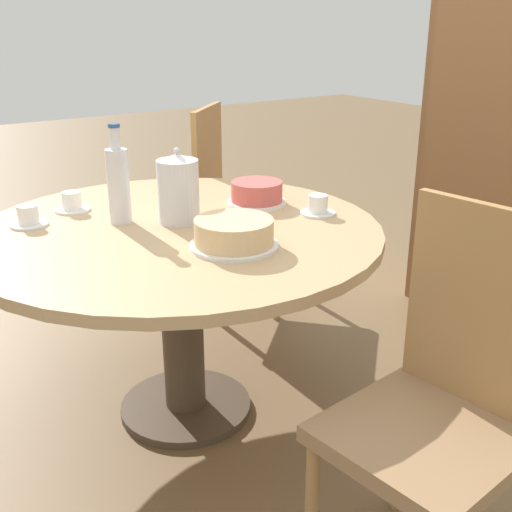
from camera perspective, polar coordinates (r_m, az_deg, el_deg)
name	(u,v)px	position (r m, az deg, el deg)	size (l,w,h in m)	color
ground_plane	(186,409)	(2.44, -6.22, -13.41)	(14.00, 14.00, 0.00)	brown
dining_table	(180,262)	(2.17, -6.81, -0.56)	(1.34, 1.34, 0.71)	#473828
chair_a	(443,402)	(1.63, 16.26, -12.36)	(0.47, 0.47, 0.96)	#A87A47
chair_b	(234,205)	(3.11, -1.95, 4.59)	(0.59, 0.59, 0.96)	#A87A47
coffee_pot	(178,189)	(2.15, -6.93, 5.94)	(0.14, 0.14, 0.25)	silver
water_bottle	(118,183)	(2.16, -12.13, 6.33)	(0.07, 0.07, 0.33)	silver
cake_main	(234,234)	(1.91, -1.98, 1.99)	(0.27, 0.27, 0.09)	white
cake_second	(257,193)	(2.36, 0.07, 5.59)	(0.22, 0.22, 0.09)	white
cup_a	(72,203)	(2.37, -16.04, 4.53)	(0.12, 0.12, 0.07)	silver
cup_b	(28,218)	(2.24, -19.58, 3.24)	(0.12, 0.12, 0.07)	silver
cup_c	(318,206)	(2.25, 5.52, 4.41)	(0.12, 0.12, 0.07)	silver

